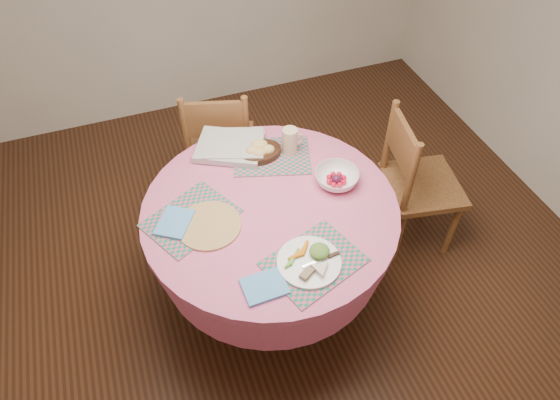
{
  "coord_description": "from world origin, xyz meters",
  "views": [
    {
      "loc": [
        -0.51,
        -1.52,
        2.52
      ],
      "look_at": [
        0.05,
        0.0,
        0.78
      ],
      "focal_mm": 32.0,
      "sensor_mm": 36.0,
      "label": 1
    }
  ],
  "objects": [
    {
      "name": "placemat_front",
      "position": [
        0.07,
        -0.37,
        0.75
      ],
      "size": [
        0.48,
        0.41,
        0.01
      ],
      "primitive_type": "cube",
      "rotation": [
        0.0,
        0.0,
        0.33
      ],
      "color": "#14725B",
      "rests_on": "dining_table"
    },
    {
      "name": "chair_back",
      "position": [
        -0.04,
        0.84,
        0.48
      ],
      "size": [
        0.52,
        0.51,
        0.92
      ],
      "rotation": [
        0.0,
        0.0,
        2.85
      ],
      "color": "brown",
      "rests_on": "ground"
    },
    {
      "name": "dinner_plate",
      "position": [
        0.05,
        -0.38,
        0.77
      ],
      "size": [
        0.28,
        0.28,
        0.05
      ],
      "rotation": [
        0.0,
        0.0,
        0.54
      ],
      "color": "white",
      "rests_on": "placemat_front"
    },
    {
      "name": "bread_bowl",
      "position": [
        0.07,
        0.37,
        0.79
      ],
      "size": [
        0.23,
        0.23,
        0.08
      ],
      "color": "black",
      "rests_on": "placemat_back"
    },
    {
      "name": "chair_right",
      "position": [
        0.93,
        0.13,
        0.49
      ],
      "size": [
        0.48,
        0.5,
        0.93
      ],
      "rotation": [
        0.0,
        0.0,
        1.39
      ],
      "color": "brown",
      "rests_on": "ground"
    },
    {
      "name": "wicker_trivet",
      "position": [
        -0.31,
        -0.02,
        0.76
      ],
      "size": [
        0.3,
        0.3,
        0.01
      ],
      "primitive_type": "cylinder",
      "color": "olive",
      "rests_on": "dining_table"
    },
    {
      "name": "ground",
      "position": [
        0.0,
        0.0,
        0.0
      ],
      "size": [
        4.0,
        4.0,
        0.0
      ],
      "primitive_type": "plane",
      "color": "#331C0F",
      "rests_on": "ground"
    },
    {
      "name": "napkin_near",
      "position": [
        -0.17,
        -0.42,
        0.76
      ],
      "size": [
        0.18,
        0.14,
        0.01
      ],
      "primitive_type": "cube",
      "rotation": [
        0.0,
        0.0,
        0.02
      ],
      "color": "#5298D4",
      "rests_on": "dining_table"
    },
    {
      "name": "latte_mug",
      "position": [
        0.23,
        0.34,
        0.83
      ],
      "size": [
        0.12,
        0.08,
        0.14
      ],
      "color": "beige",
      "rests_on": "placemat_back"
    },
    {
      "name": "dining_table",
      "position": [
        0.0,
        0.0,
        0.56
      ],
      "size": [
        1.24,
        1.24,
        0.75
      ],
      "color": "#C75C78",
      "rests_on": "ground"
    },
    {
      "name": "room_envelope",
      "position": [
        0.0,
        0.0,
        1.71
      ],
      "size": [
        4.01,
        4.01,
        2.71
      ],
      "color": "silver",
      "rests_on": "ground"
    },
    {
      "name": "napkin_far",
      "position": [
        -0.45,
        0.05,
        0.76
      ],
      "size": [
        0.22,
        0.23,
        0.01
      ],
      "primitive_type": "cube",
      "rotation": [
        0.0,
        0.0,
        0.99
      ],
      "color": "#5298D4",
      "rests_on": "placemat_left"
    },
    {
      "name": "newspaper_stack",
      "position": [
        -0.06,
        0.46,
        0.78
      ],
      "size": [
        0.43,
        0.4,
        0.04
      ],
      "rotation": [
        0.0,
        0.0,
        -0.49
      ],
      "color": "silver",
      "rests_on": "dining_table"
    },
    {
      "name": "fruit_bowl",
      "position": [
        0.36,
        0.04,
        0.78
      ],
      "size": [
        0.22,
        0.22,
        0.07
      ],
      "rotation": [
        0.0,
        0.0,
        -0.03
      ],
      "color": "white",
      "rests_on": "dining_table"
    },
    {
      "name": "placemat_back",
      "position": [
        0.13,
        0.34,
        0.75
      ],
      "size": [
        0.47,
        0.4,
        0.01
      ],
      "primitive_type": "cube",
      "rotation": [
        0.0,
        0.0,
        -0.3
      ],
      "color": "#14725B",
      "rests_on": "dining_table"
    },
    {
      "name": "placemat_left",
      "position": [
        -0.37,
        0.06,
        0.75
      ],
      "size": [
        0.49,
        0.45,
        0.01
      ],
      "primitive_type": "cube",
      "rotation": [
        0.0,
        0.0,
        0.48
      ],
      "color": "#14725B",
      "rests_on": "dining_table"
    }
  ]
}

